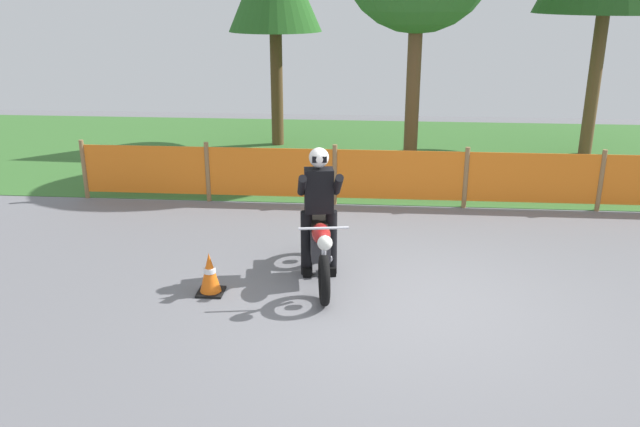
% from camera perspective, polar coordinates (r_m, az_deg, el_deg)
% --- Properties ---
extents(ground, '(24.00, 24.00, 0.02)m').
position_cam_1_polar(ground, '(8.01, 7.65, -7.49)').
color(ground, slate).
extents(grass_verge, '(24.00, 7.55, 0.01)m').
position_cam_1_polar(grass_verge, '(14.96, 6.40, 5.25)').
color(grass_verge, '#386B2D').
rests_on(grass_verge, ground).
extents(barrier_fence, '(11.12, 0.08, 1.05)m').
position_cam_1_polar(barrier_fence, '(11.18, 6.96, 3.31)').
color(barrier_fence, olive).
rests_on(barrier_fence, ground).
extents(motorcycle_lead, '(0.59, 1.97, 0.94)m').
position_cam_1_polar(motorcycle_lead, '(8.25, 0.02, -2.96)').
color(motorcycle_lead, black).
rests_on(motorcycle_lead, ground).
extents(rider_lead, '(0.61, 0.73, 1.69)m').
position_cam_1_polar(rider_lead, '(8.28, -0.10, 0.79)').
color(rider_lead, black).
rests_on(rider_lead, ground).
extents(traffic_cone, '(0.32, 0.32, 0.53)m').
position_cam_1_polar(traffic_cone, '(8.09, -9.57, -5.19)').
color(traffic_cone, black).
rests_on(traffic_cone, ground).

